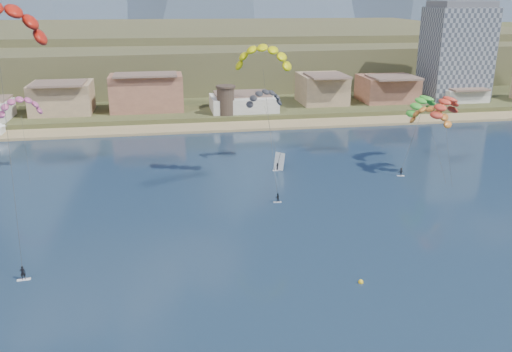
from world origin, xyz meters
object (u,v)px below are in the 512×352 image
at_px(apartment_tower, 456,51).
at_px(windsurfer, 278,165).
at_px(kitesurfer_yellow, 263,54).
at_px(kitesurfer_green, 422,103).
at_px(buoy, 361,282).
at_px(watchtower, 226,100).

bearing_deg(apartment_tower, windsurfer, -139.56).
xyz_separation_m(kitesurfer_yellow, kitesurfer_green, (36.59, 6.48, -11.77)).
xyz_separation_m(kitesurfer_yellow, windsurfer, (4.50, 5.78, -24.10)).
distance_m(kitesurfer_yellow, buoy, 50.29).
height_order(kitesurfer_yellow, windsurfer, kitesurfer_yellow).
distance_m(watchtower, kitesurfer_green, 62.03).
xyz_separation_m(kitesurfer_yellow, buoy, (5.22, -43.20, -25.21)).
distance_m(kitesurfer_yellow, windsurfer, 25.19).
height_order(apartment_tower, watchtower, apartment_tower).
bearing_deg(apartment_tower, kitesurfer_green, -124.05).
bearing_deg(watchtower, windsurfer, -83.75).
bearing_deg(kitesurfer_yellow, watchtower, 90.96).
distance_m(apartment_tower, windsurfer, 99.38).
xyz_separation_m(watchtower, buoy, (6.15, -98.55, -6.25)).
bearing_deg(windsurfer, watchtower, 96.25).
height_order(apartment_tower, windsurfer, apartment_tower).
relative_size(watchtower, kitesurfer_yellow, 0.30).
xyz_separation_m(windsurfer, buoy, (0.73, -48.98, -1.10)).
bearing_deg(kitesurfer_green, kitesurfer_yellow, -169.96).
height_order(windsurfer, buoy, windsurfer).
xyz_separation_m(watchtower, windsurfer, (5.43, -49.56, -5.15)).
height_order(apartment_tower, kitesurfer_yellow, apartment_tower).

